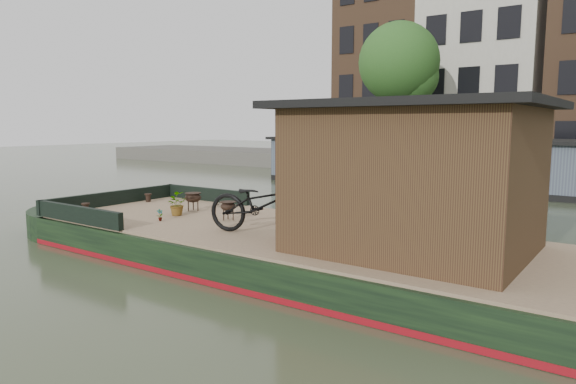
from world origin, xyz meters
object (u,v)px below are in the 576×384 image
Objects in this scene: dinghy at (372,182)px; brazier_front at (193,202)px; bicycle at (262,204)px; cabin at (415,175)px; brazier_rear at (228,211)px.

brazier_front is at bearing -162.20° from dinghy.
cabin is at bearing -90.47° from bicycle.
brazier_front is at bearing 165.28° from brazier_rear.
dinghy is at bearing 93.22° from brazier_front.
brazier_rear is (1.48, -0.39, -0.02)m from brazier_front.
cabin reaches higher than bicycle.
brazier_front is 10.76m from dinghy.
bicycle is 4.99× the size of brazier_front.
bicycle is at bearing -20.39° from brazier_front.
brazier_rear is (-1.52, 0.73, -0.37)m from bicycle.
brazier_front is 1.09× the size of brazier_rear.
cabin is 1.83× the size of bicycle.
brazier_front reaches higher than dinghy.
cabin is 1.32× the size of dinghy.
bicycle is 5.42× the size of brazier_rear.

